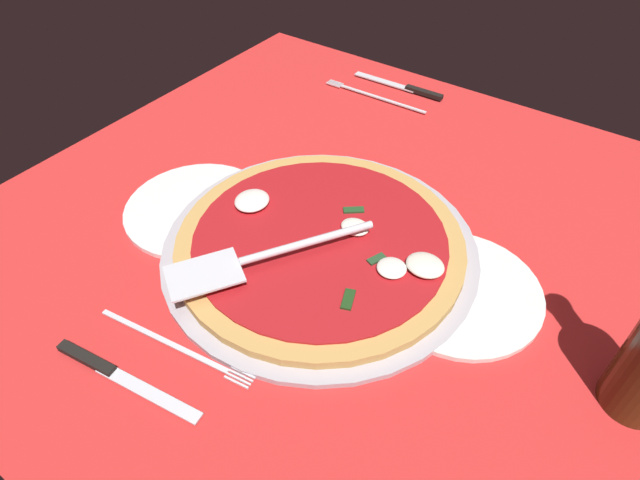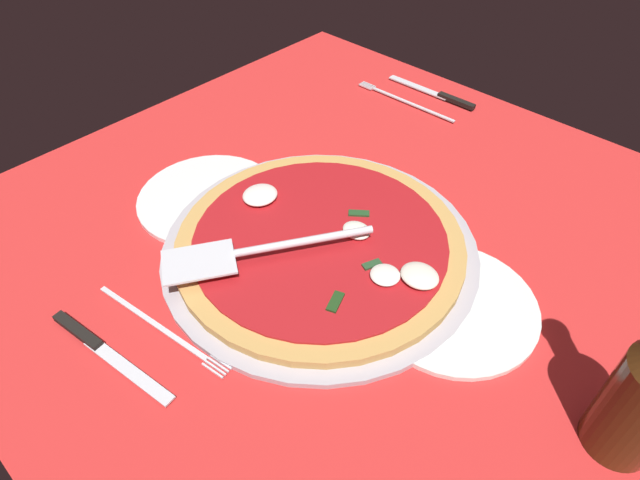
{
  "view_description": "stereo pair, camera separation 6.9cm",
  "coord_description": "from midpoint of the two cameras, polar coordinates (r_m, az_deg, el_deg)",
  "views": [
    {
      "loc": [
        -29.62,
        45.78,
        49.85
      ],
      "look_at": [
        -1.18,
        5.28,
        2.18
      ],
      "focal_mm": 29.89,
      "sensor_mm": 36.0,
      "label": 1
    },
    {
      "loc": [
        -34.95,
        41.46,
        49.85
      ],
      "look_at": [
        -1.18,
        5.28,
        2.18
      ],
      "focal_mm": 29.89,
      "sensor_mm": 36.0,
      "label": 2
    }
  ],
  "objects": [
    {
      "name": "dinner_plate_right",
      "position": [
        0.78,
        -15.42,
        3.11
      ],
      "size": [
        20.47,
        20.47,
        1.0
      ],
      "primitive_type": "cylinder",
      "color": "silver",
      "rests_on": "ground_plane"
    },
    {
      "name": "place_setting_far",
      "position": [
        0.63,
        -21.37,
        -12.28
      ],
      "size": [
        21.39,
        15.14,
        1.4
      ],
      "rotation": [
        0.0,
        0.0,
        3.27
      ],
      "color": "silver",
      "rests_on": "ground_plane"
    },
    {
      "name": "checker_pattern",
      "position": [
        0.74,
        -1.05,
        1.37
      ],
      "size": [
        92.32,
        92.32,
        0.1
      ],
      "color": "white",
      "rests_on": "ground_plane"
    },
    {
      "name": "pizza",
      "position": [
        0.69,
        -2.77,
        -0.28
      ],
      "size": [
        37.38,
        37.38,
        2.77
      ],
      "color": "tan",
      "rests_on": "pizza_pan"
    },
    {
      "name": "pizza_server",
      "position": [
        0.64,
        -9.4,
        -1.93
      ],
      "size": [
        16.86,
        23.7,
        1.0
      ],
      "rotation": [
        0.0,
        0.0,
        1.0
      ],
      "color": "silver",
      "rests_on": "pizza"
    },
    {
      "name": "place_setting_near",
      "position": [
        1.04,
        5.65,
        15.25
      ],
      "size": [
        21.24,
        13.54,
        1.4
      ],
      "rotation": [
        0.0,
        0.0,
        0.02
      ],
      "color": "white",
      "rests_on": "ground_plane"
    },
    {
      "name": "ground_plane",
      "position": [
        0.74,
        -1.05,
        1.12
      ],
      "size": [
        92.32,
        92.32,
        0.8
      ],
      "primitive_type": "cube",
      "color": "red"
    },
    {
      "name": "dinner_plate_left",
      "position": [
        0.66,
        11.76,
        -5.57
      ],
      "size": [
        20.07,
        20.07,
        1.0
      ],
      "primitive_type": "cylinder",
      "color": "white",
      "rests_on": "ground_plane"
    },
    {
      "name": "pizza_pan",
      "position": [
        0.7,
        -2.82,
        -1.05
      ],
      "size": [
        41.05,
        41.05,
        1.08
      ],
      "primitive_type": "cylinder",
      "color": "#B2AEB7",
      "rests_on": "ground_plane"
    }
  ]
}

